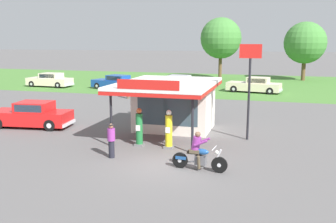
{
  "coord_description": "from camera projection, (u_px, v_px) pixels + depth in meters",
  "views": [
    {
      "loc": [
        4.19,
        -14.58,
        5.16
      ],
      "look_at": [
        -1.15,
        4.29,
        1.4
      ],
      "focal_mm": 40.55,
      "sensor_mm": 36.0,
      "label": 1
    }
  ],
  "objects": [
    {
      "name": "bystander_standing_back_lot",
      "position": [
        141.0,
        104.0,
        25.82
      ],
      "size": [
        0.34,
        0.34,
        1.52
      ],
      "color": "black",
      "rests_on": "ground"
    },
    {
      "name": "parked_car_back_row_far_left",
      "position": [
        50.0,
        80.0,
        41.56
      ],
      "size": [
        5.21,
        2.16,
        1.51
      ],
      "color": "beige",
      "rests_on": "ground"
    },
    {
      "name": "featured_classic_sedan",
      "position": [
        31.0,
        115.0,
        22.5
      ],
      "size": [
        5.08,
        2.33,
        1.52
      ],
      "color": "red",
      "rests_on": "ground"
    },
    {
      "name": "roadside_pole_sign",
      "position": [
        250.0,
        76.0,
        19.15
      ],
      "size": [
        1.1,
        0.12,
        4.91
      ],
      "color": "black",
      "rests_on": "ground"
    },
    {
      "name": "tree_oak_far_right",
      "position": [
        222.0,
        39.0,
        48.55
      ],
      "size": [
        5.23,
        5.23,
        7.88
      ],
      "color": "brown",
      "rests_on": "ground"
    },
    {
      "name": "grass_verge_strip",
      "position": [
        237.0,
        84.0,
        44.22
      ],
      "size": [
        120.0,
        24.0,
        0.01
      ],
      "primitive_type": "cube",
      "color": "#477A33",
      "rests_on": "ground"
    },
    {
      "name": "tree_oak_distant_spare",
      "position": [
        305.0,
        43.0,
        47.11
      ],
      "size": [
        5.18,
        5.18,
        7.29
      ],
      "color": "brown",
      "rests_on": "ground"
    },
    {
      "name": "parked_car_back_row_centre_left",
      "position": [
        177.0,
        84.0,
        38.58
      ],
      "size": [
        5.5,
        2.26,
        1.56
      ],
      "color": "#B7B7BC",
      "rests_on": "ground"
    },
    {
      "name": "gas_pump_nearside",
      "position": [
        139.0,
        129.0,
        18.48
      ],
      "size": [
        0.44,
        0.44,
        1.88
      ],
      "color": "slate",
      "rests_on": "ground"
    },
    {
      "name": "parked_car_back_row_far_right",
      "position": [
        254.0,
        85.0,
        37.13
      ],
      "size": [
        5.54,
        2.7,
        1.5
      ],
      "color": "beige",
      "rests_on": "ground"
    },
    {
      "name": "gas_pump_offside",
      "position": [
        169.0,
        131.0,
        18.08
      ],
      "size": [
        0.44,
        0.44,
        1.86
      ],
      "color": "slate",
      "rests_on": "ground"
    },
    {
      "name": "bystander_strolling_foreground",
      "position": [
        128.0,
        90.0,
        33.3
      ],
      "size": [
        0.34,
        0.34,
        1.5
      ],
      "color": "brown",
      "rests_on": "ground"
    },
    {
      "name": "ground_plane",
      "position": [
        167.0,
        164.0,
        15.87
      ],
      "size": [
        300.0,
        300.0,
        0.0
      ],
      "primitive_type": "plane",
      "color": "#5B5959"
    },
    {
      "name": "parked_car_back_row_right",
      "position": [
        116.0,
        83.0,
        39.39
      ],
      "size": [
        5.65,
        3.04,
        1.49
      ],
      "color": "#19479E",
      "rests_on": "ground"
    },
    {
      "name": "service_station_kiosk",
      "position": [
        173.0,
        101.0,
        21.44
      ],
      "size": [
        4.9,
        6.58,
        3.35
      ],
      "color": "silver",
      "rests_on": "ground"
    },
    {
      "name": "motorcycle_with_rider",
      "position": [
        199.0,
        154.0,
        15.04
      ],
      "size": [
        2.27,
        0.7,
        1.58
      ],
      "color": "black",
      "rests_on": "ground"
    },
    {
      "name": "bystander_admiring_sedan",
      "position": [
        111.0,
        140.0,
        16.61
      ],
      "size": [
        0.34,
        0.34,
        1.54
      ],
      "color": "black",
      "rests_on": "ground"
    }
  ]
}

